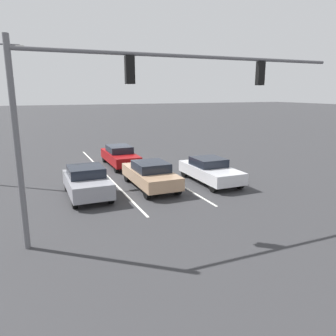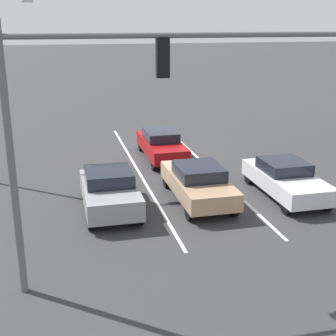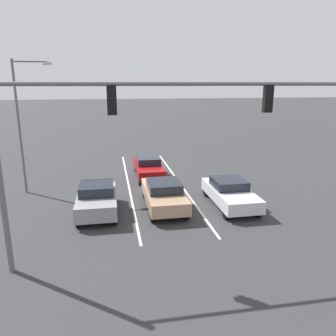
{
  "view_description": "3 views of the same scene",
  "coord_description": "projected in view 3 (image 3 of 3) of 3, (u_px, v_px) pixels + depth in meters",
  "views": [
    {
      "loc": [
        6.12,
        23.53,
        5.24
      ],
      "look_at": [
        -1.01,
        6.92,
        1.03
      ],
      "focal_mm": 35.0,
      "sensor_mm": 36.0,
      "label": 1
    },
    {
      "loc": [
        5.32,
        23.61,
        6.89
      ],
      "look_at": [
        1.47,
        7.7,
        1.69
      ],
      "focal_mm": 50.0,
      "sensor_mm": 36.0,
      "label": 2
    },
    {
      "loc": [
        2.79,
        23.43,
        6.56
      ],
      "look_at": [
        -0.25,
        6.45,
        2.07
      ],
      "focal_mm": 35.0,
      "sensor_mm": 36.0,
      "label": 3
    }
  ],
  "objects": [
    {
      "name": "car_maroon_midlane_second",
      "position": [
        148.0,
        167.0,
        23.37
      ],
      "size": [
        1.77,
        4.76,
        1.46
      ],
      "color": "maroon",
      "rests_on": "ground_plane"
    },
    {
      "name": "car_gray_rightlane_front",
      "position": [
        97.0,
        199.0,
        16.81
      ],
      "size": [
        1.95,
        4.09,
        1.55
      ],
      "color": "gray",
      "rests_on": "ground_plane"
    },
    {
      "name": "car_silver_leftlane_front",
      "position": [
        230.0,
        192.0,
        17.95
      ],
      "size": [
        1.94,
        4.64,
        1.44
      ],
      "color": "silver",
      "rests_on": "ground_plane"
    },
    {
      "name": "traffic_signal_gantry",
      "position": [
        117.0,
        124.0,
        11.17
      ],
      "size": [
        12.91,
        0.37,
        6.95
      ],
      "color": "slate",
      "rests_on": "ground_plane"
    },
    {
      "name": "car_tan_midlane_front",
      "position": [
        164.0,
        194.0,
        17.6
      ],
      "size": [
        1.94,
        4.75,
        1.49
      ],
      "color": "tan",
      "rests_on": "ground_plane"
    },
    {
      "name": "lane_stripe_center_divider",
      "position": [
        129.0,
        185.0,
        21.71
      ],
      "size": [
        0.12,
        17.12,
        0.01
      ],
      "primitive_type": "cube",
      "color": "silver",
      "rests_on": "ground_plane"
    },
    {
      "name": "street_lamp_right_shoulder",
      "position": [
        23.0,
        118.0,
        19.12
      ],
      "size": [
        2.19,
        0.24,
        7.88
      ],
      "color": "slate",
      "rests_on": "ground_plane"
    },
    {
      "name": "ground_plane",
      "position": [
        149.0,
        174.0,
        24.45
      ],
      "size": [
        240.0,
        240.0,
        0.0
      ],
      "primitive_type": "plane",
      "color": "#333335"
    },
    {
      "name": "lane_stripe_left_divider",
      "position": [
        179.0,
        182.0,
        22.3
      ],
      "size": [
        0.12,
        17.12,
        0.01
      ],
      "primitive_type": "cube",
      "color": "silver",
      "rests_on": "ground_plane"
    }
  ]
}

